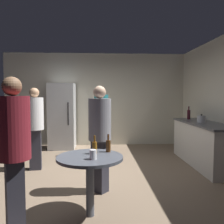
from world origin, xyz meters
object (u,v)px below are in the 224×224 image
Objects in this scene: kettle at (202,119)px; person_in_teal_shirt at (101,115)px; wine_bottle_on_counter at (189,114)px; beer_bottle_brown at (108,146)px; person_in_white_shirt at (35,122)px; person_in_gray_shirt at (100,131)px; refrigerator at (62,116)px; person_in_maroon_shirt at (14,145)px; plastic_cup_white at (93,155)px; foreground_table at (90,165)px; beer_bottle_amber at (95,147)px.

person_in_teal_shirt reaches higher than kettle.
wine_bottle_on_counter is 3.23m from beer_bottle_brown.
person_in_gray_shirt is at bearing 39.10° from person_in_white_shirt.
refrigerator reaches higher than person_in_maroon_shirt.
person_in_teal_shirt reaches higher than person_in_gray_shirt.
person_in_gray_shirt reaches higher than kettle.
plastic_cup_white is at bearing -118.37° from beer_bottle_brown.
beer_bottle_brown is (0.23, 0.21, 0.19)m from foreground_table.
wine_bottle_on_counter is at bearing -18.33° from refrigerator.
person_in_gray_shirt is at bearing 24.75° from person_in_maroon_shirt.
plastic_cup_white reaches higher than foreground_table.
beer_bottle_brown is (-2.03, -1.82, -0.15)m from kettle.
kettle is 1.06× the size of beer_bottle_amber.
refrigerator is 2.25× the size of foreground_table.
person_in_teal_shirt is (0.16, 2.88, 0.36)m from foreground_table.
foreground_table is 2.23m from person_in_white_shirt.
person_in_gray_shirt is at bearing -148.75° from kettle.
beer_bottle_amber and beer_bottle_brown have the same top height.
beer_bottle_amber is 0.26m from plastic_cup_white.
person_in_white_shirt is 0.98× the size of person_in_maroon_shirt.
foreground_table is 7.27× the size of plastic_cup_white.
refrigerator is 3.89m from foreground_table.
person_in_teal_shirt is (-0.07, 2.67, 0.17)m from beer_bottle_brown.
kettle reaches higher than foreground_table.
beer_bottle_brown is 1.15m from person_in_maroon_shirt.
beer_bottle_amber is 0.14× the size of person_in_white_shirt.
foreground_table is (0.92, -3.77, -0.27)m from refrigerator.
person_in_maroon_shirt is (-0.98, -0.58, 0.15)m from beer_bottle_brown.
plastic_cup_white is 0.07× the size of person_in_teal_shirt.
person_in_white_shirt is at bearing 73.20° from person_in_maroon_shirt.
person_in_white_shirt is (-1.15, 1.88, 0.31)m from foreground_table.
foreground_table is 0.50× the size of person_in_gray_shirt.
plastic_cup_white is (0.96, -3.91, -0.11)m from refrigerator.
wine_bottle_on_counter reaches higher than plastic_cup_white.
beer_bottle_amber is 2.77m from person_in_teal_shirt.
kettle is 0.69m from wine_bottle_on_counter.
wine_bottle_on_counter is 2.82× the size of plastic_cup_white.
beer_bottle_brown is (-2.02, -2.51, -0.20)m from wine_bottle_on_counter.
person_in_teal_shirt reaches higher than beer_bottle_brown.
wine_bottle_on_counter is 4.32m from person_in_maroon_shirt.
person_in_maroon_shirt reaches higher than beer_bottle_brown.
person_in_white_shirt is at bearing 124.41° from beer_bottle_amber.
refrigerator is 7.83× the size of beer_bottle_amber.
foreground_table is at bearing 106.91° from plastic_cup_white.
wine_bottle_on_counter is 1.35× the size of beer_bottle_brown.
person_in_maroon_shirt is at bearing -87.78° from refrigerator.
refrigerator reaches higher than person_in_white_shirt.
person_in_teal_shirt is at bearing -39.62° from refrigerator.
person_in_teal_shirt reaches higher than foreground_table.
plastic_cup_white is at bearing -10.19° from person_in_maroon_shirt.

